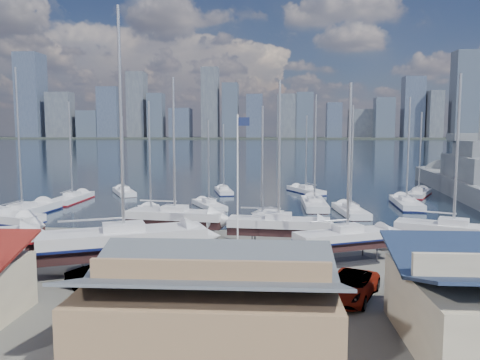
{
  "coord_description": "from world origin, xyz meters",
  "views": [
    {
      "loc": [
        2.81,
        -47.96,
        10.31
      ],
      "look_at": [
        -0.58,
        8.0,
        4.42
      ],
      "focal_mm": 35.0,
      "sensor_mm": 36.0,
      "label": 1
    }
  ],
  "objects": [
    {
      "name": "ground",
      "position": [
        0.0,
        -10.0,
        0.0
      ],
      "size": [
        1400.0,
        1400.0,
        0.0
      ],
      "primitive_type": "plane",
      "color": "#605E59",
      "rests_on": "ground"
    },
    {
      "name": "flagpole",
      "position": [
        0.38,
        -9.89,
        6.69
      ],
      "size": [
        1.03,
        0.12,
        11.65
      ],
      "color": "white",
      "rests_on": "ground"
    },
    {
      "name": "sailboat_moored_3",
      "position": [
        -11.04,
        5.95,
        0.31
      ],
      "size": [
        5.58,
        10.0,
        14.4
      ],
      "rotation": [
        0.0,
        0.0,
        1.89
      ],
      "color": "black",
      "rests_on": "water"
    },
    {
      "name": "sailboat_moored_5",
      "position": [
        -4.53,
        28.47,
        0.31
      ],
      "size": [
        3.96,
        8.28,
        11.94
      ],
      "rotation": [
        0.0,
        0.0,
        1.8
      ],
      "color": "black",
      "rests_on": "water"
    },
    {
      "name": "sailboat_moored_0",
      "position": [
        -26.74,
        5.93,
        0.31
      ],
      "size": [
        4.55,
        12.68,
        18.57
      ],
      "rotation": [
        0.0,
        0.0,
        1.48
      ],
      "color": "black",
      "rests_on": "water"
    },
    {
      "name": "sailboat_moored_11",
      "position": [
        26.63,
        26.98,
        0.31
      ],
      "size": [
        6.52,
        9.45,
        13.87
      ],
      "rotation": [
        0.0,
        0.0,
        1.1
      ],
      "color": "black",
      "rests_on": "water"
    },
    {
      "name": "skyline",
      "position": [
        -7.83,
        553.76,
        39.09
      ],
      "size": [
        639.14,
        43.8,
        107.69
      ],
      "color": "#475166",
      "rests_on": "far_shore"
    },
    {
      "name": "naval_ship_east",
      "position": [
        35.4,
        26.76,
        1.67
      ],
      "size": [
        13.44,
        51.93,
        18.62
      ],
      "rotation": [
        0.0,
        0.0,
        1.47
      ],
      "color": "slate",
      "rests_on": "water"
    },
    {
      "name": "sailboat_cradle_6",
      "position": [
        18.08,
        -9.11,
        2.01
      ],
      "size": [
        9.37,
        6.2,
        14.87
      ],
      "rotation": [
        0.0,
        0.0,
        -0.44
      ],
      "color": "#2D2D33",
      "rests_on": "ground"
    },
    {
      "name": "sailboat_cradle_3",
      "position": [
        -7.73,
        -14.89,
        2.23
      ],
      "size": [
        12.32,
        7.58,
        19.05
      ],
      "rotation": [
        0.0,
        0.0,
        0.39
      ],
      "color": "#2D2D33",
      "rests_on": "ground"
    },
    {
      "name": "sailboat_moored_6",
      "position": [
        2.16,
        3.5,
        0.31
      ],
      "size": [
        5.25,
        9.46,
        13.63
      ],
      "rotation": [
        0.0,
        0.0,
        1.26
      ],
      "color": "black",
      "rests_on": "water"
    },
    {
      "name": "sailboat_cradle_2",
      "position": [
        -6.11,
        -4.15,
        2.04
      ],
      "size": [
        9.62,
        3.96,
        15.3
      ],
      "rotation": [
        0.0,
        0.0,
        -0.15
      ],
      "color": "#2D2D33",
      "rests_on": "ground"
    },
    {
      "name": "car_b",
      "position": [
        -7.92,
        -19.27,
        0.79
      ],
      "size": [
        5.09,
        3.42,
        1.59
      ],
      "primitive_type": "imported",
      "rotation": [
        0.0,
        0.0,
        1.17
      ],
      "color": "gray",
      "rests_on": "ground"
    },
    {
      "name": "sailboat_moored_4",
      "position": [
        -5.1,
        13.62,
        0.33
      ],
      "size": [
        5.7,
        8.3,
        12.3
      ],
      "rotation": [
        0.0,
        0.0,
        2.04
      ],
      "color": "black",
      "rests_on": "water"
    },
    {
      "name": "sailboat_cradle_5",
      "position": [
        9.01,
        -11.71,
        1.97
      ],
      "size": [
        8.78,
        5.53,
        13.95
      ],
      "rotation": [
        0.0,
        0.0,
        0.4
      ],
      "color": "#2D2D33",
      "rests_on": "ground"
    },
    {
      "name": "sailboat_moored_2",
      "position": [
        -20.56,
        26.05,
        0.32
      ],
      "size": [
        6.13,
        8.94,
        13.25
      ],
      "rotation": [
        0.0,
        0.0,
        2.04
      ],
      "color": "black",
      "rests_on": "water"
    },
    {
      "name": "sailboat_moored_1",
      "position": [
        -25.71,
        17.96,
        0.31
      ],
      "size": [
        2.88,
        10.15,
        15.16
      ],
      "rotation": [
        0.0,
        0.0,
        1.57
      ],
      "color": "black",
      "rests_on": "water"
    },
    {
      "name": "water",
      "position": [
        0.0,
        300.0,
        -0.15
      ],
      "size": [
        1400.0,
        600.0,
        0.4
      ],
      "primitive_type": "cube",
      "color": "#182437",
      "rests_on": "ground"
    },
    {
      "name": "car_a",
      "position": [
        -7.02,
        -19.72,
        0.77
      ],
      "size": [
        2.94,
        4.82,
        1.53
      ],
      "primitive_type": "imported",
      "rotation": [
        0.0,
        0.0,
        -0.27
      ],
      "color": "gray",
      "rests_on": "ground"
    },
    {
      "name": "sailboat_moored_9",
      "position": [
        13.01,
        9.81,
        0.32
      ],
      "size": [
        3.46,
        9.5,
        14.04
      ],
      "rotation": [
        0.0,
        0.0,
        1.66
      ],
      "color": "black",
      "rests_on": "water"
    },
    {
      "name": "sailboat_cradle_4",
      "position": [
        3.76,
        -7.22,
        2.01
      ],
      "size": [
        9.12,
        3.36,
        14.67
      ],
      "rotation": [
        0.0,
        0.0,
        -0.1
      ],
      "color": "#2D2D33",
      "rests_on": "ground"
    },
    {
      "name": "far_shore",
      "position": [
        0.0,
        560.0,
        1.1
      ],
      "size": [
        1400.0,
        80.0,
        2.2
      ],
      "primitive_type": "cube",
      "color": "#2D332D",
      "rests_on": "ground"
    },
    {
      "name": "sailboat_moored_10",
      "position": [
        21.68,
        16.38,
        0.31
      ],
      "size": [
        3.73,
        10.57,
        15.51
      ],
      "rotation": [
        0.0,
        0.0,
        1.49
      ],
      "color": "black",
      "rests_on": "water"
    },
    {
      "name": "car_d",
      "position": [
        12.03,
        -20.4,
        0.65
      ],
      "size": [
        2.32,
        4.64,
        1.29
      ],
      "primitive_type": "imported",
      "rotation": [
        0.0,
        0.0,
        -0.12
      ],
      "color": "gray",
      "rests_on": "ground"
    },
    {
      "name": "shed_grey",
      "position": [
        0.0,
        -26.0,
        2.15
      ],
      "size": [
        12.6,
        8.4,
        4.17
      ],
      "color": "#8C6B4C",
      "rests_on": "ground"
    },
    {
      "name": "sailboat_moored_7",
      "position": [
        9.04,
        14.73,
        0.32
      ],
      "size": [
        2.97,
        10.45,
        15.76
      ],
      "rotation": [
        0.0,
        0.0,
        1.57
      ],
      "color": "black",
      "rests_on": "water"
    },
    {
      "name": "car_c",
      "position": [
        7.89,
        -19.63,
        0.81
      ],
      "size": [
        4.86,
        6.4,
        1.62
      ],
      "primitive_type": "imported",
      "rotation": [
        0.0,
        0.0,
        -0.43
      ],
      "color": "gray",
      "rests_on": "ground"
    },
    {
      "name": "sailboat_moored_8",
      "position": [
        9.07,
        29.67,
        0.31
      ],
      "size": [
        6.11,
        9.23,
        13.47
      ],
      "rotation": [
        0.0,
        0.0,
        2.01
      ],
      "color": "black",
      "rests_on": "water"
    }
  ]
}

